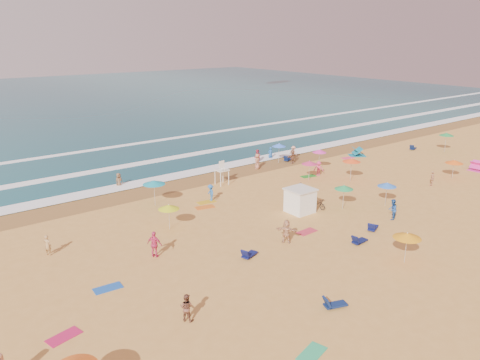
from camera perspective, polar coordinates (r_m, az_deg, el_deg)
ground at (r=41.51m, az=6.88°, el=-3.52°), size 220.00×220.00×0.00m
ocean at (r=115.74m, az=-23.88°, el=8.56°), size 220.00×140.00×0.18m
wet_sand at (r=50.66m, az=-3.02°, el=0.45°), size 220.00×220.00×0.00m
surf_foam at (r=57.85m, az=-8.01°, el=2.54°), size 200.00×18.70×0.05m
cabana at (r=40.53m, az=7.33°, el=-2.55°), size 2.00×2.00×2.00m
cabana_roof at (r=40.18m, az=7.39°, el=-1.13°), size 2.20×2.20×0.12m
bicycle at (r=41.82m, az=9.44°, el=-2.82°), size 0.62×1.73×0.90m
lifeguard_stand at (r=47.58m, az=-2.23°, el=0.66°), size 1.20×1.20×2.10m
beach_umbrellas at (r=40.28m, az=7.42°, el=-1.03°), size 65.13×25.97×0.82m
loungers at (r=45.50m, az=17.64°, el=-2.12°), size 38.56×26.04×0.34m
towels at (r=38.87m, az=8.04°, el=-5.02°), size 41.58×24.70×0.03m
popup_tents at (r=59.77m, az=20.48°, el=2.58°), size 7.83×14.73×1.20m
beachgoers at (r=44.15m, az=2.86°, el=-1.02°), size 41.80×24.92×2.13m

